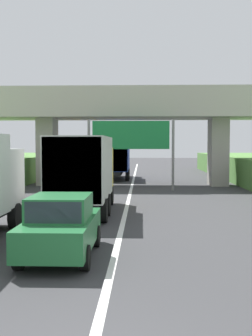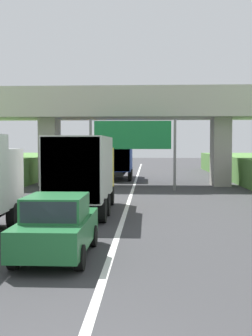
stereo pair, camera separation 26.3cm
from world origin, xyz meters
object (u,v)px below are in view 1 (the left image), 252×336
at_px(truck_blue, 116,158).
at_px(construction_barrel_4, 10,192).
at_px(truck_yellow, 84,171).
at_px(truck_silver, 87,156).
at_px(overhead_highway_sign, 131,139).
at_px(car_orange, 77,170).
at_px(car_green, 61,226).

xyz_separation_m(truck_blue, construction_barrel_4, (-4.96, -15.63, -1.47)).
bearing_deg(truck_yellow, truck_silver, 96.89).
relative_size(truck_silver, truck_yellow, 1.00).
relative_size(overhead_highway_sign, truck_silver, 0.81).
xyz_separation_m(truck_silver, construction_barrel_4, (-1.43, -22.59, -1.47)).
bearing_deg(overhead_highway_sign, truck_yellow, -100.40).
distance_m(truck_yellow, construction_barrel_4, 6.56).
bearing_deg(truck_blue, car_orange, -160.93).
xyz_separation_m(car_green, construction_barrel_4, (-5.07, 11.97, -0.40)).
bearing_deg(truck_blue, truck_yellow, -90.79).
relative_size(truck_yellow, construction_barrel_4, 8.11).
xyz_separation_m(truck_silver, car_orange, (0.11, -8.15, -1.08)).
height_order(truck_blue, construction_barrel_4, truck_blue).
bearing_deg(overhead_highway_sign, truck_blue, 98.96).
height_order(truck_yellow, car_orange, truck_yellow).
relative_size(overhead_highway_sign, car_orange, 1.43).
bearing_deg(truck_silver, overhead_highway_sign, -73.22).
bearing_deg(truck_yellow, car_green, -87.12).
xyz_separation_m(truck_blue, car_green, (0.11, -27.60, -1.08)).
bearing_deg(truck_blue, construction_barrel_4, -107.60).
distance_m(overhead_highway_sign, car_orange, 10.43).
xyz_separation_m(car_orange, construction_barrel_4, (-1.54, -14.45, -0.40)).
relative_size(truck_yellow, truck_blue, 1.00).
distance_m(overhead_highway_sign, truck_silver, 17.73).
bearing_deg(truck_yellow, truck_blue, 89.21).
bearing_deg(construction_barrel_4, overhead_highway_sign, 41.03).
xyz_separation_m(truck_yellow, car_green, (0.38, -7.62, -1.08)).
relative_size(truck_blue, car_green, 1.78).
bearing_deg(car_orange, truck_yellow, -80.49).
distance_m(car_green, construction_barrel_4, 13.01).
height_order(overhead_highway_sign, car_green, overhead_highway_sign).
distance_m(overhead_highway_sign, car_green, 17.91).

